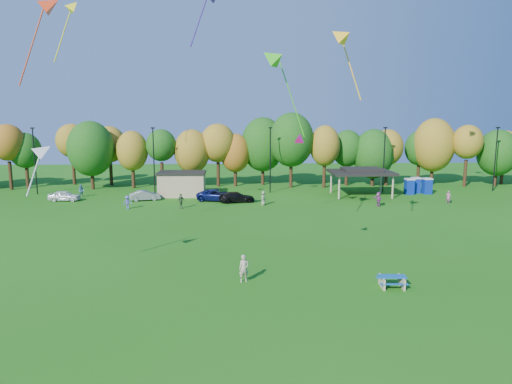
{
  "coord_description": "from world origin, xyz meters",
  "views": [
    {
      "loc": [
        -2.8,
        -22.87,
        10.52
      ],
      "look_at": [
        -1.5,
        6.0,
        5.73
      ],
      "focal_mm": 32.0,
      "sensor_mm": 36.0,
      "label": 1
    }
  ],
  "objects_px": {
    "car_b": "(145,196)",
    "car_c": "(218,195)",
    "car_d": "(237,197)",
    "porta_potties": "(417,186)",
    "kite_flyer": "(244,268)",
    "car_a": "(64,196)",
    "picnic_table": "(392,281)"
  },
  "relations": [
    {
      "from": "car_c",
      "to": "car_b",
      "type": "bearing_deg",
      "value": 98.59
    },
    {
      "from": "picnic_table",
      "to": "car_a",
      "type": "xyz_separation_m",
      "value": [
        -31.3,
        30.96,
        0.23
      ]
    },
    {
      "from": "car_d",
      "to": "car_a",
      "type": "bearing_deg",
      "value": 73.6
    },
    {
      "from": "car_b",
      "to": "car_c",
      "type": "relative_size",
      "value": 0.73
    },
    {
      "from": "kite_flyer",
      "to": "car_a",
      "type": "distance_m",
      "value": 36.96
    },
    {
      "from": "kite_flyer",
      "to": "car_d",
      "type": "height_order",
      "value": "kite_flyer"
    },
    {
      "from": "kite_flyer",
      "to": "car_a",
      "type": "height_order",
      "value": "kite_flyer"
    },
    {
      "from": "porta_potties",
      "to": "picnic_table",
      "type": "distance_m",
      "value": 37.65
    },
    {
      "from": "porta_potties",
      "to": "kite_flyer",
      "type": "bearing_deg",
      "value": -126.63
    },
    {
      "from": "picnic_table",
      "to": "car_c",
      "type": "relative_size",
      "value": 0.34
    },
    {
      "from": "picnic_table",
      "to": "car_a",
      "type": "bearing_deg",
      "value": 138.98
    },
    {
      "from": "porta_potties",
      "to": "car_b",
      "type": "xyz_separation_m",
      "value": [
        -36.55,
        -3.57,
        -0.47
      ]
    },
    {
      "from": "picnic_table",
      "to": "car_d",
      "type": "bearing_deg",
      "value": 111.96
    },
    {
      "from": "kite_flyer",
      "to": "car_b",
      "type": "bearing_deg",
      "value": 99.24
    },
    {
      "from": "car_b",
      "to": "car_d",
      "type": "xyz_separation_m",
      "value": [
        11.6,
        -1.8,
        0.02
      ]
    },
    {
      "from": "porta_potties",
      "to": "car_d",
      "type": "relative_size",
      "value": 0.84
    },
    {
      "from": "kite_flyer",
      "to": "porta_potties",
      "type": "bearing_deg",
      "value": 40.44
    },
    {
      "from": "picnic_table",
      "to": "car_d",
      "type": "distance_m",
      "value": 30.54
    },
    {
      "from": "car_c",
      "to": "car_d",
      "type": "xyz_separation_m",
      "value": [
        2.38,
        -1.12,
        -0.08
      ]
    },
    {
      "from": "car_a",
      "to": "car_c",
      "type": "bearing_deg",
      "value": -90.26
    },
    {
      "from": "porta_potties",
      "to": "kite_flyer",
      "type": "distance_m",
      "value": 41.15
    },
    {
      "from": "car_a",
      "to": "car_b",
      "type": "bearing_deg",
      "value": -88.7
    },
    {
      "from": "car_a",
      "to": "car_d",
      "type": "height_order",
      "value": "car_a"
    },
    {
      "from": "kite_flyer",
      "to": "car_c",
      "type": "distance_m",
      "value": 28.9
    },
    {
      "from": "car_b",
      "to": "car_c",
      "type": "bearing_deg",
      "value": -109.34
    },
    {
      "from": "kite_flyer",
      "to": "car_d",
      "type": "xyz_separation_m",
      "value": [
        -0.39,
        27.65,
        -0.24
      ]
    },
    {
      "from": "car_b",
      "to": "car_c",
      "type": "distance_m",
      "value": 9.25
    },
    {
      "from": "car_c",
      "to": "car_a",
      "type": "bearing_deg",
      "value": 100.29
    },
    {
      "from": "car_a",
      "to": "car_c",
      "type": "relative_size",
      "value": 0.74
    },
    {
      "from": "picnic_table",
      "to": "porta_potties",
      "type": "bearing_deg",
      "value": 69.59
    },
    {
      "from": "picnic_table",
      "to": "car_c",
      "type": "bearing_deg",
      "value": 115.34
    },
    {
      "from": "picnic_table",
      "to": "kite_flyer",
      "type": "distance_m",
      "value": 9.3
    }
  ]
}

